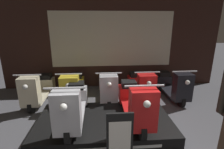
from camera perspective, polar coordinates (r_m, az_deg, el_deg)
name	(u,v)px	position (r m, az deg, el deg)	size (l,w,h in m)	color
shop_wall_back	(112,38)	(5.63, 0.04, 11.89)	(6.94, 0.09, 3.20)	#331E19
display_platform	(104,123)	(3.69, -2.50, -15.58)	(2.67, 1.48, 0.22)	black
scooter_display_left	(73,105)	(3.44, -12.76, -9.57)	(0.61, 1.74, 0.95)	black
scooter_display_right	(135,102)	(3.47, 7.53, -9.02)	(0.61, 1.74, 0.95)	black
scooter_backrow_0	(39,89)	(5.09, -22.84, -4.32)	(0.61, 1.74, 0.95)	black
scooter_backrow_1	(74,88)	(4.88, -12.45, -4.25)	(0.61, 1.74, 0.95)	black
scooter_backrow_2	(107,87)	(4.84, -1.50, -4.04)	(0.61, 1.74, 0.95)	black
scooter_backrow_3	(140,86)	(4.97, 9.24, -3.68)	(0.61, 1.74, 0.95)	black
scooter_backrow_4	(172,85)	(5.26, 19.10, -3.24)	(0.61, 1.74, 0.95)	black
price_sign_board	(120,143)	(2.60, 2.50, -21.50)	(0.37, 0.04, 0.95)	black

